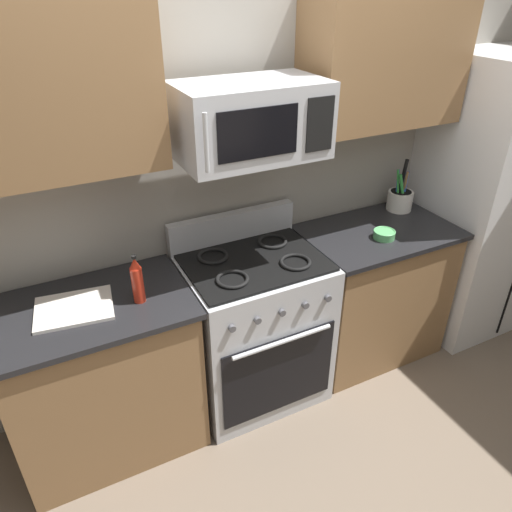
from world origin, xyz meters
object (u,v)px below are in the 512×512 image
at_px(microwave, 251,120).
at_px(utensil_crock, 400,199).
at_px(bottle_hot_sauce, 137,281).
at_px(refrigerator, 488,200).
at_px(prep_bowl, 384,234).
at_px(range_oven, 254,327).
at_px(cutting_board, 74,308).

height_order(microwave, utensil_crock, microwave).
bearing_deg(bottle_hot_sauce, refrigerator, 1.20).
bearing_deg(prep_bowl, microwave, 171.60).
height_order(range_oven, utensil_crock, utensil_crock).
distance_m(utensil_crock, prep_bowl, 0.44).
relative_size(refrigerator, microwave, 2.71).
bearing_deg(bottle_hot_sauce, utensil_crock, 7.81).
bearing_deg(utensil_crock, cutting_board, -175.08).
distance_m(range_oven, utensil_crock, 1.27).
height_order(range_oven, prep_bowl, range_oven).
bearing_deg(prep_bowl, utensil_crock, 38.05).
distance_m(range_oven, refrigerator, 1.81).
distance_m(cutting_board, bottle_hot_sauce, 0.32).
distance_m(range_oven, microwave, 1.19).
bearing_deg(utensil_crock, bottle_hot_sauce, -172.19).
height_order(range_oven, bottle_hot_sauce, bottle_hot_sauce).
xyz_separation_m(refrigerator, cutting_board, (-2.67, 0.02, -0.01)).
height_order(refrigerator, bottle_hot_sauce, refrigerator).
bearing_deg(utensil_crock, refrigerator, -18.04).
xyz_separation_m(utensil_crock, bottle_hot_sauce, (-1.78, -0.24, 0.04)).
relative_size(microwave, utensil_crock, 2.09).
height_order(utensil_crock, prep_bowl, utensil_crock).
bearing_deg(cutting_board, refrigerator, -0.34).
distance_m(microwave, cutting_board, 1.19).
relative_size(refrigerator, utensil_crock, 5.67).
height_order(utensil_crock, bottle_hot_sauce, utensil_crock).
height_order(refrigerator, utensil_crock, refrigerator).
xyz_separation_m(cutting_board, bottle_hot_sauce, (0.29, -0.07, 0.11)).
relative_size(range_oven, bottle_hot_sauce, 4.40).
xyz_separation_m(refrigerator, prep_bowl, (-0.94, -0.08, 0.00)).
relative_size(refrigerator, prep_bowl, 14.57).
relative_size(range_oven, utensil_crock, 3.31).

